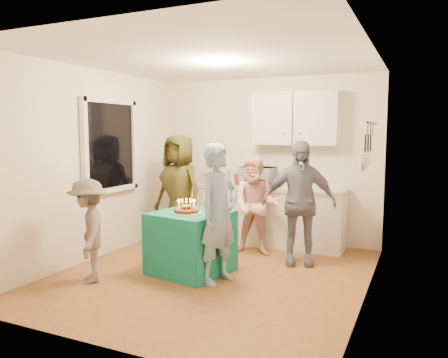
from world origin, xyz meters
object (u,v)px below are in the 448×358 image
at_px(counter, 272,217).
at_px(punch_jar, 218,197).
at_px(child_near_left, 88,231).
at_px(woman_back_center, 256,205).
at_px(woman_back_right, 299,203).
at_px(man_birthday, 219,214).
at_px(party_table, 191,242).
at_px(microwave, 258,176).
at_px(woman_back_left, 179,191).

bearing_deg(counter, punch_jar, -98.53).
height_order(counter, child_near_left, child_near_left).
relative_size(woman_back_center, woman_back_right, 0.87).
relative_size(counter, woman_back_center, 1.55).
distance_m(punch_jar, man_birthday, 0.47).
bearing_deg(counter, child_near_left, -119.00).
distance_m(counter, party_table, 1.78).
height_order(counter, microwave, microwave).
relative_size(microwave, woman_back_center, 0.37).
bearing_deg(child_near_left, microwave, 113.88).
relative_size(counter, party_table, 2.59).
distance_m(woman_back_center, woman_back_right, 0.70).
xyz_separation_m(party_table, woman_back_center, (0.45, 1.08, 0.33)).
xyz_separation_m(woman_back_center, woman_back_right, (0.67, -0.18, 0.11)).
distance_m(woman_back_left, woman_back_center, 1.24).
distance_m(microwave, punch_jar, 1.49).
relative_size(party_table, woman_back_center, 0.60).
bearing_deg(man_birthday, punch_jar, 40.79).
height_order(counter, woman_back_right, woman_back_right).
xyz_separation_m(microwave, child_near_left, (-1.15, -2.52, -0.45)).
distance_m(man_birthday, woman_back_left, 1.75).
bearing_deg(woman_back_right, man_birthday, -138.40).
relative_size(woman_back_center, child_near_left, 1.17).
height_order(punch_jar, woman_back_center, woman_back_center).
bearing_deg(woman_back_center, microwave, 100.24).
bearing_deg(woman_back_left, child_near_left, -82.06).
distance_m(party_table, punch_jar, 0.65).
bearing_deg(counter, party_table, -105.75).
height_order(party_table, punch_jar, punch_jar).
bearing_deg(woman_back_left, woman_back_right, 7.69).
height_order(microwave, party_table, microwave).
height_order(microwave, woman_back_center, woman_back_center).
distance_m(party_table, woman_back_right, 1.51).
distance_m(microwave, child_near_left, 2.81).
bearing_deg(woman_back_left, counter, 39.91).
bearing_deg(party_table, woman_back_right, 38.78).
distance_m(woman_back_left, woman_back_right, 1.91).
height_order(counter, man_birthday, man_birthday).
bearing_deg(counter, woman_back_right, -51.86).
bearing_deg(punch_jar, woman_back_left, 142.02).
relative_size(woman_back_left, woman_back_center, 1.20).
relative_size(party_table, woman_back_left, 0.50).
bearing_deg(child_near_left, counter, 109.48).
xyz_separation_m(microwave, woman_back_right, (0.88, -0.81, -0.24)).
xyz_separation_m(party_table, child_near_left, (-0.91, -0.80, 0.23)).
xyz_separation_m(party_table, woman_back_left, (-0.78, 1.04, 0.47)).
xyz_separation_m(microwave, woman_back_center, (0.21, -0.63, -0.35)).
distance_m(punch_jar, woman_back_left, 1.33).
distance_m(man_birthday, woman_back_center, 1.27).
bearing_deg(man_birthday, microwave, 20.79).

